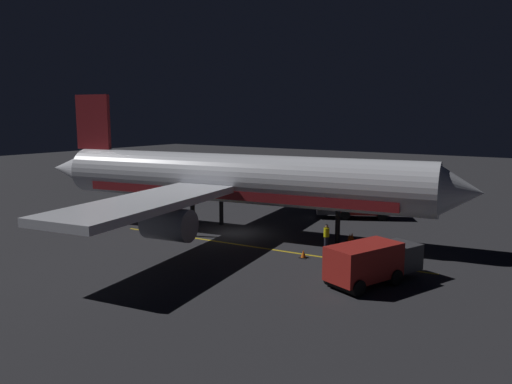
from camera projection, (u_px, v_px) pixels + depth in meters
The scene contains 10 objects.
ground_plane at pixel (235, 234), 39.65m from camera, with size 180.00×180.00×0.20m, color #28282C.
apron_guide_stripe at pixel (259, 248), 35.27m from camera, with size 0.24×24.45×0.01m, color gold.
airliner at pixel (228, 180), 39.24m from camera, with size 34.04×37.26×11.14m.
baggage_truck at pixel (372, 262), 27.60m from camera, with size 6.39×4.11×2.33m.
catering_truck at pixel (356, 204), 45.21m from camera, with size 4.93×6.69×2.49m.
ground_crew_worker at pixel (326, 236), 34.92m from camera, with size 0.40×0.40×1.74m.
traffic_cone_near_left at pixel (303, 254), 32.71m from camera, with size 0.50×0.50×0.55m.
traffic_cone_near_right at pixel (350, 238), 37.14m from camera, with size 0.50×0.50×0.55m.
traffic_cone_under_wing at pixel (377, 240), 36.39m from camera, with size 0.50×0.50×0.55m.
traffic_cone_far at pixel (352, 237), 37.43m from camera, with size 0.50×0.50×0.55m.
Camera 1 is at (31.21, 22.88, 9.33)m, focal length 34.77 mm.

